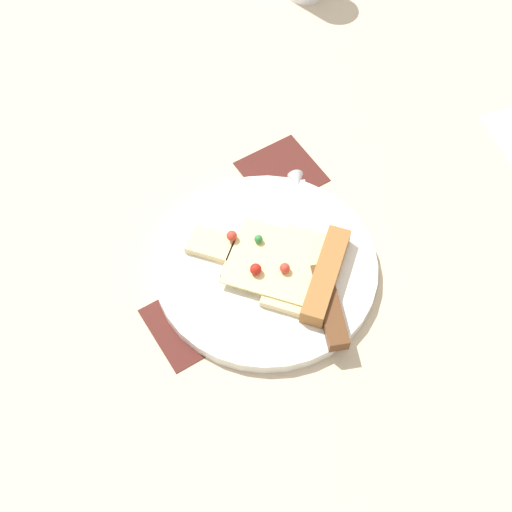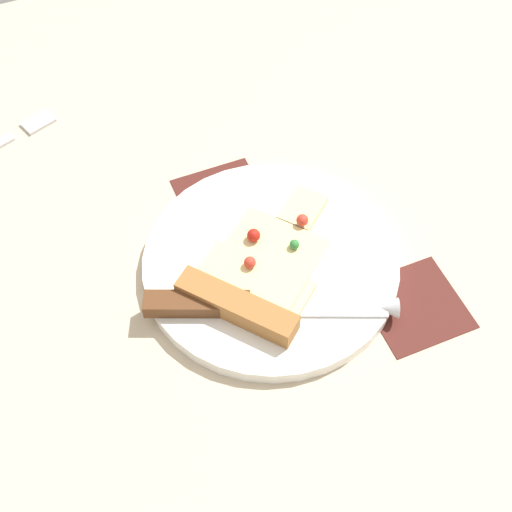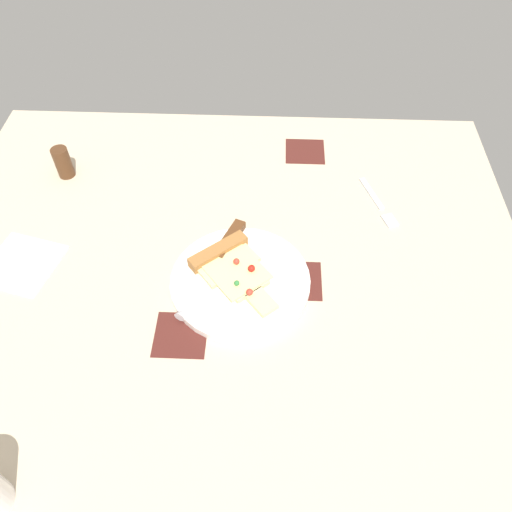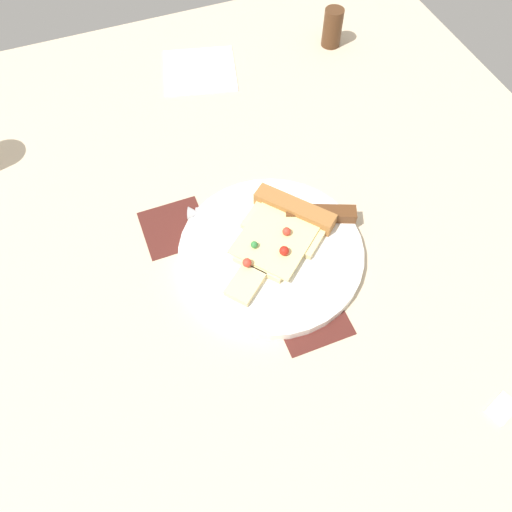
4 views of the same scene
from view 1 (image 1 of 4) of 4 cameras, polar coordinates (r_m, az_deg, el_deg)
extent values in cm
cube|color=#C6B293|center=(87.78, 0.67, 1.81)|extent=(115.91, 115.91, 3.00)
cube|color=#4C1E19|center=(91.69, 2.03, 6.65)|extent=(9.00, 9.00, 0.20)
cube|color=#4C1E19|center=(80.34, -5.09, -5.28)|extent=(9.00, 9.00, 0.20)
cylinder|color=white|center=(82.50, 0.79, -0.89)|extent=(25.63, 25.63, 1.57)
cube|color=beige|center=(80.89, 3.50, -1.18)|extent=(12.31, 11.62, 1.00)
cube|color=beige|center=(81.64, -0.20, -0.14)|extent=(9.12, 8.90, 1.00)
cube|color=beige|center=(82.64, -3.49, 0.78)|extent=(6.08, 6.30, 1.00)
cube|color=#EDD88C|center=(80.70, 1.48, -0.37)|extent=(13.46, 13.57, 0.30)
cube|color=#9E6633|center=(80.12, 5.57, -1.54)|extent=(10.92, 9.63, 2.20)
sphere|color=red|center=(79.37, 2.31, -0.96)|extent=(1.17, 1.17, 1.17)
sphere|color=red|center=(81.64, -1.94, 1.62)|extent=(1.22, 1.22, 1.22)
sphere|color=#2D7A38|center=(81.48, 0.20, 1.36)|extent=(0.98, 0.98, 0.98)
sphere|color=#B21E14|center=(79.14, -0.02, -1.05)|extent=(1.32, 1.32, 1.32)
cube|color=silver|center=(85.13, 4.05, 2.82)|extent=(6.49, 11.84, 0.30)
cone|color=silver|center=(88.59, 3.26, 5.96)|extent=(2.62, 2.62, 2.00)
cube|color=#593319|center=(78.56, 5.84, -4.00)|extent=(5.90, 10.07, 1.60)
camera|label=2|loc=(0.65, 48.58, 31.90)|focal=49.36mm
camera|label=3|loc=(0.94, -37.59, 54.54)|focal=35.72mm
camera|label=4|loc=(0.54, -50.15, 28.27)|focal=35.13mm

